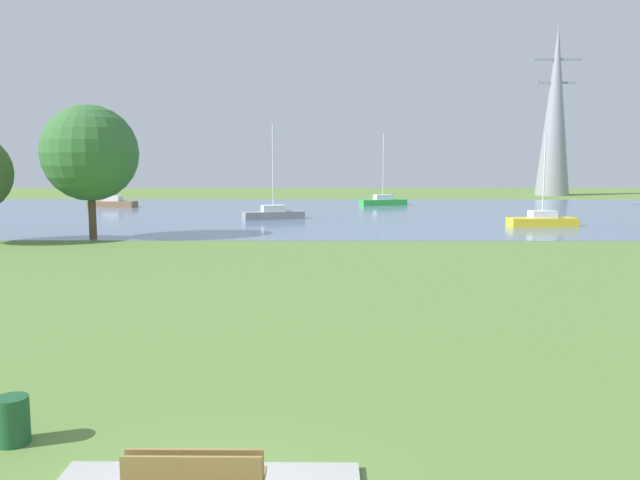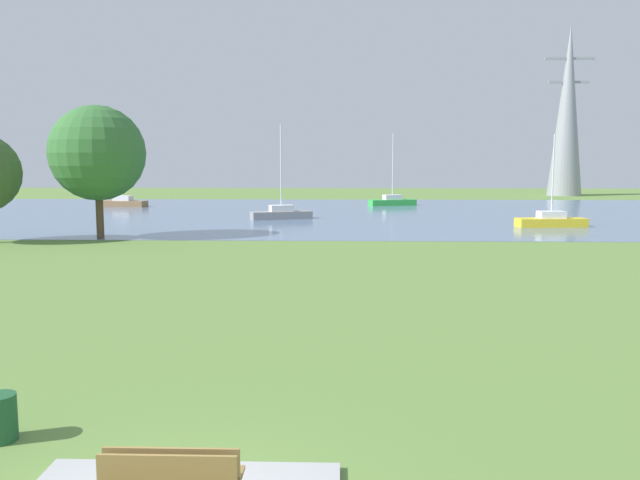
{
  "view_description": "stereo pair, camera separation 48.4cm",
  "coord_description": "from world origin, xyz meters",
  "px_view_note": "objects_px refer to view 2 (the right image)",
  "views": [
    {
      "loc": [
        1.71,
        -7.98,
        4.71
      ],
      "look_at": [
        1.48,
        14.81,
        1.92
      ],
      "focal_mm": 36.92,
      "sensor_mm": 36.0,
      "label": 1
    },
    {
      "loc": [
        2.19,
        -7.97,
        4.71
      ],
      "look_at": [
        1.48,
        14.81,
        1.92
      ],
      "focal_mm": 36.92,
      "sensor_mm": 36.0,
      "label": 2
    }
  ],
  "objects_px": {
    "litter_bin": "(0,418)",
    "sailboat_green": "(392,201)",
    "sailboat_yellow": "(551,221)",
    "tree_west_far": "(97,153)",
    "bench_facing_water": "(175,480)",
    "sailboat_brown": "(123,202)",
    "sailboat_gray": "(281,213)",
    "electricity_pylon": "(567,111)"
  },
  "relations": [
    {
      "from": "tree_west_far",
      "to": "sailboat_brown",
      "type": "bearing_deg",
      "value": 105.72
    },
    {
      "from": "sailboat_green",
      "to": "tree_west_far",
      "type": "distance_m",
      "value": 35.58
    },
    {
      "from": "bench_facing_water",
      "to": "sailboat_gray",
      "type": "relative_size",
      "value": 0.24
    },
    {
      "from": "litter_bin",
      "to": "tree_west_far",
      "type": "bearing_deg",
      "value": 107.06
    },
    {
      "from": "sailboat_yellow",
      "to": "sailboat_gray",
      "type": "relative_size",
      "value": 0.87
    },
    {
      "from": "bench_facing_water",
      "to": "sailboat_yellow",
      "type": "relative_size",
      "value": 0.28
    },
    {
      "from": "bench_facing_water",
      "to": "sailboat_green",
      "type": "bearing_deg",
      "value": 82.81
    },
    {
      "from": "sailboat_brown",
      "to": "electricity_pylon",
      "type": "bearing_deg",
      "value": 23.81
    },
    {
      "from": "litter_bin",
      "to": "sailboat_green",
      "type": "height_order",
      "value": "sailboat_green"
    },
    {
      "from": "sailboat_yellow",
      "to": "sailboat_gray",
      "type": "distance_m",
      "value": 20.34
    },
    {
      "from": "litter_bin",
      "to": "sailboat_green",
      "type": "distance_m",
      "value": 58.67
    },
    {
      "from": "sailboat_yellow",
      "to": "sailboat_brown",
      "type": "relative_size",
      "value": 1.27
    },
    {
      "from": "electricity_pylon",
      "to": "sailboat_brown",
      "type": "bearing_deg",
      "value": -156.19
    },
    {
      "from": "tree_west_far",
      "to": "electricity_pylon",
      "type": "distance_m",
      "value": 66.34
    },
    {
      "from": "sailboat_gray",
      "to": "electricity_pylon",
      "type": "distance_m",
      "value": 50.81
    },
    {
      "from": "litter_bin",
      "to": "sailboat_gray",
      "type": "height_order",
      "value": "sailboat_gray"
    },
    {
      "from": "electricity_pylon",
      "to": "bench_facing_water",
      "type": "bearing_deg",
      "value": -111.69
    },
    {
      "from": "bench_facing_water",
      "to": "tree_west_far",
      "type": "relative_size",
      "value": 0.23
    },
    {
      "from": "bench_facing_water",
      "to": "sailboat_green",
      "type": "height_order",
      "value": "sailboat_green"
    },
    {
      "from": "sailboat_gray",
      "to": "tree_west_far",
      "type": "relative_size",
      "value": 0.94
    },
    {
      "from": "sailboat_gray",
      "to": "sailboat_yellow",
      "type": "bearing_deg",
      "value": -15.92
    },
    {
      "from": "litter_bin",
      "to": "sailboat_brown",
      "type": "bearing_deg",
      "value": 106.41
    },
    {
      "from": "sailboat_yellow",
      "to": "sailboat_brown",
      "type": "bearing_deg",
      "value": 152.89
    },
    {
      "from": "sailboat_gray",
      "to": "electricity_pylon",
      "type": "xyz_separation_m",
      "value": [
        34.3,
        35.95,
        10.62
      ]
    },
    {
      "from": "litter_bin",
      "to": "sailboat_gray",
      "type": "relative_size",
      "value": 0.11
    },
    {
      "from": "sailboat_gray",
      "to": "sailboat_green",
      "type": "bearing_deg",
      "value": 57.59
    },
    {
      "from": "bench_facing_water",
      "to": "litter_bin",
      "type": "bearing_deg",
      "value": 148.24
    },
    {
      "from": "sailboat_green",
      "to": "electricity_pylon",
      "type": "distance_m",
      "value": 33.2
    },
    {
      "from": "bench_facing_water",
      "to": "sailboat_brown",
      "type": "xyz_separation_m",
      "value": [
        -19.71,
        57.15,
        -0.03
      ]
    },
    {
      "from": "sailboat_yellow",
      "to": "sailboat_gray",
      "type": "bearing_deg",
      "value": 164.08
    },
    {
      "from": "bench_facing_water",
      "to": "sailboat_brown",
      "type": "height_order",
      "value": "sailboat_brown"
    },
    {
      "from": "sailboat_yellow",
      "to": "sailboat_green",
      "type": "distance_m",
      "value": 23.46
    },
    {
      "from": "bench_facing_water",
      "to": "tree_west_far",
      "type": "bearing_deg",
      "value": 111.81
    },
    {
      "from": "sailboat_brown",
      "to": "tree_west_far",
      "type": "relative_size",
      "value": 0.65
    },
    {
      "from": "bench_facing_water",
      "to": "electricity_pylon",
      "type": "xyz_separation_m",
      "value": [
        31.76,
        79.87,
        10.62
      ]
    },
    {
      "from": "bench_facing_water",
      "to": "electricity_pylon",
      "type": "relative_size",
      "value": 0.08
    },
    {
      "from": "sailboat_yellow",
      "to": "sailboat_green",
      "type": "relative_size",
      "value": 0.88
    },
    {
      "from": "litter_bin",
      "to": "sailboat_brown",
      "type": "distance_m",
      "value": 57.3
    },
    {
      "from": "tree_west_far",
      "to": "sailboat_yellow",
      "type": "bearing_deg",
      "value": 14.84
    },
    {
      "from": "sailboat_yellow",
      "to": "tree_west_far",
      "type": "distance_m",
      "value": 30.63
    },
    {
      "from": "sailboat_gray",
      "to": "sailboat_brown",
      "type": "height_order",
      "value": "sailboat_gray"
    },
    {
      "from": "sailboat_brown",
      "to": "tree_west_far",
      "type": "bearing_deg",
      "value": -74.28
    }
  ]
}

